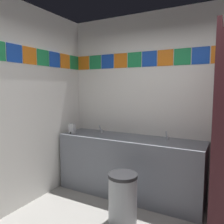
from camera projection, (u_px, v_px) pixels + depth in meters
wall_back at (181, 105)px, 3.23m from camera, size 3.62×0.09×2.75m
vanity_counter at (129, 166)px, 3.36m from camera, size 2.17×0.59×0.89m
faucet_left at (101, 130)px, 3.64m from camera, size 0.04×0.10×0.14m
faucet_right at (167, 137)px, 3.13m from camera, size 0.04×0.10×0.14m
soap_dispenser at (72, 129)px, 3.59m from camera, size 0.09×0.09×0.16m
trash_bin at (123, 198)px, 2.68m from camera, size 0.35×0.35×0.60m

